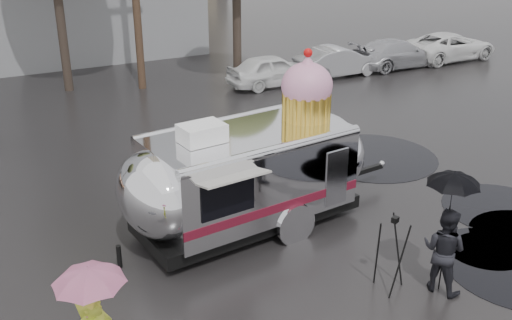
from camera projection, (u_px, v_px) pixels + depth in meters
ground at (260, 313)px, 10.06m from camera, size 120.00×120.00×0.00m
puddles at (421, 218)px, 13.11m from camera, size 14.56×8.85×0.01m
parked_cars at (374, 54)px, 24.61m from camera, size 13.20×1.90×1.50m
airstream_trailer at (251, 169)px, 12.34m from camera, size 6.89×3.05×3.72m
umbrella_pink at (91, 292)px, 7.36m from camera, size 1.11×1.11×2.31m
person_right at (444, 250)px, 10.39m from camera, size 0.69×0.87×1.59m
umbrella_black at (452, 192)px, 9.95m from camera, size 1.10×1.10×2.30m
tripod at (392, 247)px, 10.37m from camera, size 0.60×0.55×1.45m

